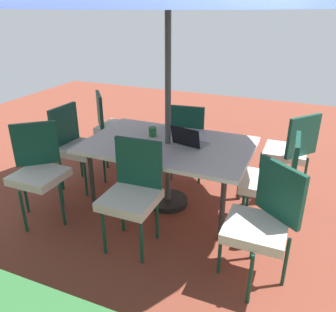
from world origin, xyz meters
TOP-DOWN VIEW (x-y plane):
  - ground_plane at (0.00, 0.00)m, footprint 10.00×10.00m
  - dining_table at (0.00, 0.00)m, footprint 1.71×1.10m
  - chair_east at (1.17, 0.01)m, footprint 0.47×0.46m
  - chair_southwest at (-1.17, -0.77)m, footprint 0.58×0.58m
  - chair_north at (0.03, 0.74)m, footprint 0.46×0.47m
  - chair_northwest at (-1.10, 0.76)m, footprint 0.58×0.58m
  - chair_west at (-1.10, 0.05)m, footprint 0.47×0.46m
  - chair_south at (0.02, -0.69)m, footprint 0.47×0.48m
  - chair_northeast at (1.11, 0.71)m, footprint 0.58×0.59m
  - chair_southeast at (1.13, -0.74)m, footprint 0.58×0.58m
  - laptop at (-0.22, -0.02)m, footprint 0.36×0.30m
  - cup at (0.24, -0.13)m, footprint 0.08×0.08m

SIDE VIEW (x-z plane):
  - ground_plane at x=0.00m, z-range -0.02..0.00m
  - chair_east at x=1.17m, z-range 0.06..1.04m
  - chair_southwest at x=-1.17m, z-range 0.06..1.04m
  - chair_north at x=0.03m, z-range 0.06..1.04m
  - chair_northwest at x=-1.10m, z-range 0.06..1.04m
  - chair_west at x=-1.10m, z-range 0.06..1.04m
  - chair_south at x=0.02m, z-range 0.06..1.04m
  - chair_northeast at x=1.11m, z-range 0.06..1.04m
  - chair_southeast at x=1.13m, z-range 0.06..1.04m
  - dining_table at x=0.00m, z-range 0.31..1.04m
  - laptop at x=-0.22m, z-range 0.67..0.88m
  - cup at x=0.24m, z-range 0.73..0.83m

